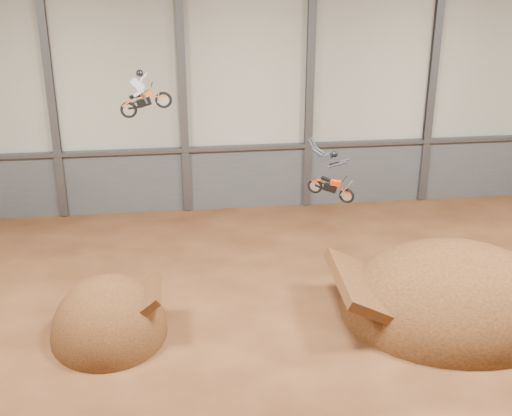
{
  "coord_description": "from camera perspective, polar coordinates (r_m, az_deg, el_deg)",
  "views": [
    {
      "loc": [
        -3.64,
        -21.51,
        16.07
      ],
      "look_at": [
        -0.74,
        4.0,
        4.73
      ],
      "focal_mm": 50.0,
      "sensor_mm": 36.0,
      "label": 1
    }
  ],
  "objects": [
    {
      "name": "steel_rail",
      "position": [
        38.53,
        -0.71,
        4.87
      ],
      "size": [
        39.8,
        0.35,
        0.2
      ],
      "primitive_type": "cube",
      "color": "#47494F",
      "rests_on": "lower_band_back"
    },
    {
      "name": "steel_column_1",
      "position": [
        37.96,
        -16.13,
        9.08
      ],
      "size": [
        0.4,
        0.36,
        13.9
      ],
      "primitive_type": "cube",
      "color": "#47494F",
      "rests_on": "ground"
    },
    {
      "name": "steel_column_4",
      "position": [
        39.83,
        13.95,
        9.98
      ],
      "size": [
        0.4,
        0.36,
        13.9
      ],
      "primitive_type": "cube",
      "color": "#47494F",
      "rests_on": "ground"
    },
    {
      "name": "steel_column_3",
      "position": [
        38.07,
        4.33,
        9.98
      ],
      "size": [
        0.4,
        0.36,
        13.9
      ],
      "primitive_type": "cube",
      "color": "#47494F",
      "rests_on": "ground"
    },
    {
      "name": "steel_column_2",
      "position": [
        37.43,
        -5.9,
        9.69
      ],
      "size": [
        0.4,
        0.36,
        13.9
      ],
      "primitive_type": "cube",
      "color": "#47494F",
      "rests_on": "ground"
    },
    {
      "name": "takeoff_ramp",
      "position": [
        29.44,
        -11.62,
        -9.8
      ],
      "size": [
        4.6,
        5.31,
        4.6
      ],
      "primitive_type": "ellipsoid",
      "color": "#391E0E",
      "rests_on": "ground"
    },
    {
      "name": "fmx_rider_b",
      "position": [
        29.21,
        5.97,
        2.91
      ],
      "size": [
        3.01,
        2.11,
        2.7
      ],
      "primitive_type": null,
      "rotation": [
        0.0,
        0.16,
        -0.5
      ],
      "color": "red"
    },
    {
      "name": "floor",
      "position": [
        27.09,
        2.58,
        -12.57
      ],
      "size": [
        40.0,
        40.0,
        0.0
      ],
      "primitive_type": "plane",
      "color": "#442412",
      "rests_on": "ground"
    },
    {
      "name": "back_wall",
      "position": [
        37.8,
        -0.77,
        9.95
      ],
      "size": [
        40.0,
        0.1,
        14.0
      ],
      "primitive_type": "cube",
      "color": "#ADAA9A",
      "rests_on": "ground"
    },
    {
      "name": "fmx_rider_a",
      "position": [
        29.28,
        -8.69,
        9.37
      ],
      "size": [
        2.6,
        0.92,
        2.43
      ],
      "primitive_type": null,
      "rotation": [
        0.0,
        -0.26,
        -0.04
      ],
      "color": "#BF4A13"
    },
    {
      "name": "landing_ramp",
      "position": [
        31.41,
        15.38,
        -7.9
      ],
      "size": [
        9.46,
        8.36,
        5.46
      ],
      "primitive_type": "ellipsoid",
      "color": "#391E0E",
      "rests_on": "ground"
    },
    {
      "name": "lower_band_back",
      "position": [
        39.29,
        -0.72,
        2.46
      ],
      "size": [
        39.8,
        0.18,
        3.5
      ],
      "primitive_type": "cube",
      "color": "#4A4D51",
      "rests_on": "ground"
    }
  ]
}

